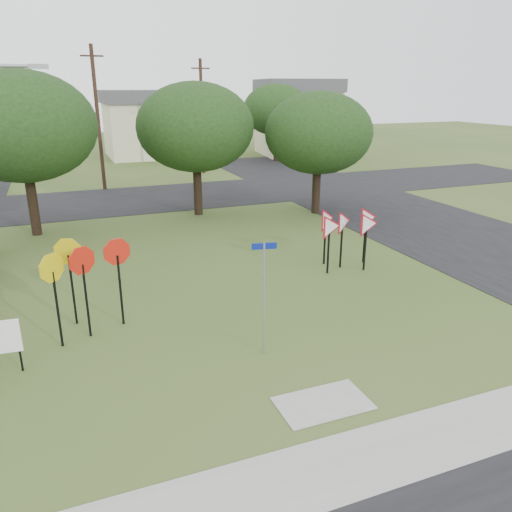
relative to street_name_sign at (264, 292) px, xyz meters
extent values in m
plane|color=#364D1C|center=(0.36, -0.10, -1.70)|extent=(140.00, 140.00, 0.00)
cube|color=gray|center=(0.36, -4.30, -1.69)|extent=(30.00, 1.60, 0.02)
cube|color=#364D1C|center=(0.36, -5.50, -1.69)|extent=(30.00, 0.80, 0.02)
cube|color=black|center=(12.36, 9.90, -1.69)|extent=(8.00, 50.00, 0.02)
cube|color=black|center=(0.36, 19.90, -1.69)|extent=(60.00, 8.00, 0.02)
cube|color=gray|center=(0.36, -2.50, -1.69)|extent=(2.00, 1.20, 0.02)
cylinder|color=gray|center=(0.00, 0.00, -0.22)|extent=(0.06, 0.06, 2.97)
cube|color=navy|center=(0.00, 0.00, 1.18)|extent=(0.60, 0.15, 0.16)
cube|color=black|center=(-4.08, 2.60, -0.66)|extent=(0.06, 0.06, 2.09)
cube|color=black|center=(-3.14, 3.02, -0.66)|extent=(0.06, 0.06, 2.09)
cube|color=black|center=(-4.81, 2.29, -0.66)|extent=(0.06, 0.06, 2.09)
cube|color=black|center=(-4.40, 3.55, -0.66)|extent=(0.06, 0.06, 2.09)
cube|color=black|center=(4.38, 4.48, -0.84)|extent=(0.06, 0.06, 1.72)
cube|color=black|center=(5.15, 4.87, -0.84)|extent=(0.06, 0.06, 1.72)
cube|color=black|center=(5.82, 4.29, -0.84)|extent=(0.06, 0.06, 1.72)
cube|color=black|center=(4.76, 5.44, -0.84)|extent=(0.06, 0.06, 1.72)
cube|color=black|center=(6.29, 5.06, -0.84)|extent=(0.06, 0.06, 1.72)
cube|color=black|center=(-5.74, 1.35, -1.38)|extent=(0.05, 0.05, 0.65)
cube|color=gray|center=(-4.54, 4.30, 5.30)|extent=(0.50, 0.18, 0.12)
cylinder|color=#3A251A|center=(-1.64, 23.90, 2.80)|extent=(0.24, 0.24, 9.00)
cube|color=#3A251A|center=(-1.64, 23.90, 6.60)|extent=(1.40, 0.10, 0.10)
cylinder|color=#3A251A|center=(6.36, 27.90, 2.55)|extent=(0.24, 0.24, 8.50)
cube|color=#3A251A|center=(6.36, 27.90, 6.10)|extent=(1.40, 0.10, 0.10)
cube|color=beige|center=(4.36, 39.90, 0.80)|extent=(8.00, 8.00, 5.00)
cube|color=#4B4B50|center=(4.36, 39.90, 3.90)|extent=(8.40, 8.40, 1.20)
cube|color=beige|center=(18.36, 35.90, 1.30)|extent=(7.91, 7.91, 6.00)
cube|color=#4B4B50|center=(18.36, 35.90, 4.90)|extent=(8.30, 8.30, 1.20)
cylinder|color=black|center=(-5.64, 13.90, -0.39)|extent=(0.44, 0.44, 2.62)
ellipsoid|color=black|center=(-5.64, 13.90, 3.16)|extent=(6.40, 6.40, 4.80)
cylinder|color=black|center=(2.36, 14.90, -0.48)|extent=(0.44, 0.44, 2.45)
ellipsoid|color=black|center=(2.36, 14.90, 2.85)|extent=(6.00, 6.00, 4.50)
cylinder|color=black|center=(8.36, 12.90, -0.57)|extent=(0.44, 0.44, 2.27)
ellipsoid|color=black|center=(8.36, 12.90, 2.53)|extent=(5.60, 5.60, 4.20)
cylinder|color=black|center=(14.36, 31.90, -0.48)|extent=(0.44, 0.44, 2.45)
ellipsoid|color=black|center=(14.36, 31.90, 2.85)|extent=(6.00, 6.00, 4.50)
camera|label=1|loc=(-4.36, -10.50, 4.80)|focal=35.00mm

